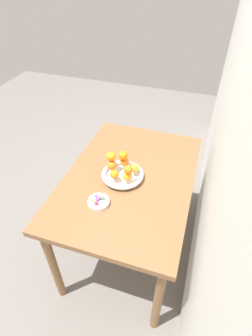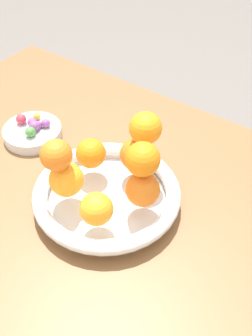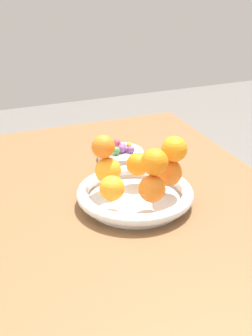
{
  "view_description": "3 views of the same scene",
  "coord_description": "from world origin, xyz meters",
  "px_view_note": "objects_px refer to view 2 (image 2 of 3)",
  "views": [
    {
      "loc": [
        1.13,
        0.34,
        1.81
      ],
      "look_at": [
        0.06,
        -0.0,
        0.85
      ],
      "focal_mm": 28.0,
      "sensor_mm": 36.0,
      "label": 1
    },
    {
      "loc": [
        -0.29,
        0.34,
        1.29
      ],
      "look_at": [
        0.0,
        -0.07,
        0.81
      ],
      "focal_mm": 45.0,
      "sensor_mm": 36.0,
      "label": 2
    },
    {
      "loc": [
        -0.88,
        0.34,
        1.29
      ],
      "look_at": [
        -0.02,
        0.0,
        0.85
      ],
      "focal_mm": 55.0,
      "sensor_mm": 36.0,
      "label": 3
    }
  ],
  "objects_px": {
    "candy_ball_2": "(30,132)",
    "candy_ball_4": "(39,125)",
    "fruit_bowl": "(107,195)",
    "orange_3": "(143,190)",
    "candy_ball_3": "(35,126)",
    "orange_2": "(96,209)",
    "orange_5": "(144,128)",
    "candy_ball_5": "(32,122)",
    "orange_4": "(137,154)",
    "candy_ball_6": "(21,119)",
    "orange_6": "(56,155)",
    "candy_ball_1": "(46,123)",
    "orange_7": "(143,159)",
    "orange_1": "(66,179)",
    "dining_table": "(107,254)",
    "candy_dish": "(33,133)",
    "candy_ball_0": "(37,116)",
    "orange_0": "(91,153)"
  },
  "relations": [
    {
      "from": "candy_ball_2",
      "to": "candy_ball_4",
      "type": "relative_size",
      "value": 1.43
    },
    {
      "from": "fruit_bowl",
      "to": "orange_3",
      "type": "xyz_separation_m",
      "value": [
        -0.07,
        -0.01,
        0.05
      ]
    },
    {
      "from": "fruit_bowl",
      "to": "candy_ball_3",
      "type": "xyz_separation_m",
      "value": [
        0.23,
        -0.06,
        0.01
      ]
    },
    {
      "from": "fruit_bowl",
      "to": "orange_2",
      "type": "bearing_deg",
      "value": 115.92
    },
    {
      "from": "orange_5",
      "to": "candy_ball_5",
      "type": "relative_size",
      "value": 2.85
    },
    {
      "from": "orange_2",
      "to": "orange_4",
      "type": "xyz_separation_m",
      "value": [
        0.02,
        -0.14,
        0.0
      ]
    },
    {
      "from": "orange_5",
      "to": "candy_ball_2",
      "type": "distance_m",
      "value": 0.26
    },
    {
      "from": "candy_ball_5",
      "to": "candy_ball_6",
      "type": "relative_size",
      "value": 0.89
    },
    {
      "from": "orange_4",
      "to": "candy_ball_6",
      "type": "height_order",
      "value": "orange_4"
    },
    {
      "from": "orange_6",
      "to": "candy_ball_1",
      "type": "distance_m",
      "value": 0.23
    },
    {
      "from": "orange_2",
      "to": "orange_7",
      "type": "height_order",
      "value": "orange_7"
    },
    {
      "from": "orange_2",
      "to": "orange_3",
      "type": "relative_size",
      "value": 0.94
    },
    {
      "from": "orange_1",
      "to": "orange_7",
      "type": "distance_m",
      "value": 0.13
    },
    {
      "from": "orange_5",
      "to": "orange_4",
      "type": "bearing_deg",
      "value": 40.29
    },
    {
      "from": "candy_ball_4",
      "to": "candy_ball_1",
      "type": "bearing_deg",
      "value": -134.03
    },
    {
      "from": "orange_6",
      "to": "candy_ball_3",
      "type": "distance_m",
      "value": 0.22
    },
    {
      "from": "dining_table",
      "to": "candy_dish",
      "type": "xyz_separation_m",
      "value": [
        0.26,
        -0.09,
        0.1
      ]
    },
    {
      "from": "candy_dish",
      "to": "candy_ball_3",
      "type": "height_order",
      "value": "candy_ball_3"
    },
    {
      "from": "fruit_bowl",
      "to": "orange_5",
      "type": "relative_size",
      "value": 4.62
    },
    {
      "from": "dining_table",
      "to": "candy_ball_6",
      "type": "distance_m",
      "value": 0.33
    },
    {
      "from": "orange_2",
      "to": "candy_ball_0",
      "type": "bearing_deg",
      "value": -28.27
    },
    {
      "from": "candy_dish",
      "to": "orange_7",
      "type": "xyz_separation_m",
      "value": [
        -0.3,
        0.04,
        0.11
      ]
    },
    {
      "from": "candy_ball_0",
      "to": "candy_ball_2",
      "type": "relative_size",
      "value": 0.72
    },
    {
      "from": "candy_ball_5",
      "to": "candy_ball_6",
      "type": "distance_m",
      "value": 0.03
    },
    {
      "from": "dining_table",
      "to": "orange_4",
      "type": "distance_m",
      "value": 0.19
    },
    {
      "from": "candy_ball_2",
      "to": "orange_1",
      "type": "bearing_deg",
      "value": 154.28
    },
    {
      "from": "orange_3",
      "to": "candy_ball_2",
      "type": "distance_m",
      "value": 0.29
    },
    {
      "from": "dining_table",
      "to": "orange_4",
      "type": "xyz_separation_m",
      "value": [
        0.01,
        -0.11,
        0.16
      ]
    },
    {
      "from": "candy_ball_4",
      "to": "candy_ball_6",
      "type": "xyz_separation_m",
      "value": [
        0.04,
        0.01,
        0.0
      ]
    },
    {
      "from": "orange_6",
      "to": "candy_ball_4",
      "type": "distance_m",
      "value": 0.23
    },
    {
      "from": "orange_4",
      "to": "candy_dish",
      "type": "bearing_deg",
      "value": 3.18
    },
    {
      "from": "dining_table",
      "to": "candy_ball_4",
      "type": "distance_m",
      "value": 0.3
    },
    {
      "from": "orange_4",
      "to": "orange_7",
      "type": "distance_m",
      "value": 0.09
    },
    {
      "from": "dining_table",
      "to": "orange_2",
      "type": "bearing_deg",
      "value": 105.75
    },
    {
      "from": "candy_ball_6",
      "to": "orange_5",
      "type": "bearing_deg",
      "value": -175.94
    },
    {
      "from": "orange_4",
      "to": "orange_7",
      "type": "bearing_deg",
      "value": 130.33
    },
    {
      "from": "orange_6",
      "to": "candy_ball_2",
      "type": "xyz_separation_m",
      "value": [
        0.17,
        -0.09,
        -0.09
      ]
    },
    {
      "from": "orange_1",
      "to": "candy_ball_5",
      "type": "bearing_deg",
      "value": -29.41
    },
    {
      "from": "candy_dish",
      "to": "dining_table",
      "type": "bearing_deg",
      "value": 160.14
    },
    {
      "from": "dining_table",
      "to": "orange_6",
      "type": "distance_m",
      "value": 0.23
    },
    {
      "from": "orange_7",
      "to": "candy_ball_4",
      "type": "bearing_deg",
      "value": -10.27
    },
    {
      "from": "fruit_bowl",
      "to": "candy_dish",
      "type": "relative_size",
      "value": 2.13
    },
    {
      "from": "orange_0",
      "to": "orange_6",
      "type": "relative_size",
      "value": 1.04
    },
    {
      "from": "orange_7",
      "to": "candy_ball_0",
      "type": "xyz_separation_m",
      "value": [
        0.31,
        -0.07,
        -0.09
      ]
    },
    {
      "from": "orange_5",
      "to": "orange_6",
      "type": "xyz_separation_m",
      "value": [
        0.07,
        0.13,
        -0.0
      ]
    },
    {
      "from": "orange_1",
      "to": "orange_3",
      "type": "distance_m",
      "value": 0.13
    },
    {
      "from": "orange_4",
      "to": "orange_1",
      "type": "bearing_deg",
      "value": 63.05
    },
    {
      "from": "candy_ball_2",
      "to": "candy_ball_5",
      "type": "xyz_separation_m",
      "value": [
        0.02,
        -0.03,
        -0.0
      ]
    },
    {
      "from": "candy_dish",
      "to": "orange_7",
      "type": "relative_size",
      "value": 2.17
    },
    {
      "from": "orange_2",
      "to": "candy_ball_1",
      "type": "bearing_deg",
      "value": -30.05
    }
  ]
}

